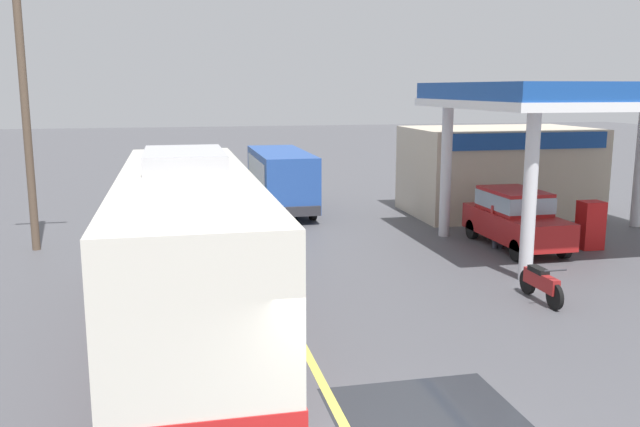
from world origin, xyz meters
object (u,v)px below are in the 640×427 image
Objects in this scene: coach_bus_main at (189,255)px; minibus_opposing_lane at (281,175)px; pedestrian_near_pump at (499,219)px; motorcycle_parked_forecourt at (541,283)px; car_trailing_behind_bus at (186,180)px; car_at_pump at (515,216)px.

coach_bus_main reaches higher than minibus_opposing_lane.
minibus_opposing_lane is 3.69× the size of pedestrian_near_pump.
pedestrian_near_pump is (1.51, 5.09, 0.49)m from motorcycle_parked_forecourt.
motorcycle_parked_forecourt is at bearing -63.62° from car_trailing_behind_bus.
minibus_opposing_lane is 13.47m from motorcycle_parked_forecourt.
minibus_opposing_lane is (4.01, 13.46, -0.25)m from coach_bus_main.
coach_bus_main is 2.63× the size of car_at_pump.
coach_bus_main is 11.23m from pedestrian_near_pump.
car_at_pump is at bearing 29.53° from coach_bus_main.
coach_bus_main is at bearing -149.07° from pedestrian_near_pump.
car_at_pump reaches higher than motorcycle_parked_forecourt.
car_trailing_behind_bus is (0.31, 16.36, -0.71)m from coach_bus_main.
car_at_pump is 0.56m from pedestrian_near_pump.
car_trailing_behind_bus is at bearing 141.90° from minibus_opposing_lane.
car_trailing_behind_bus is (-9.85, 10.61, 0.00)m from car_at_pump.
pedestrian_near_pump reaches higher than motorcycle_parked_forecourt.
car_trailing_behind_bus is at bearing 131.24° from pedestrian_near_pump.
car_at_pump is at bearing -51.40° from minibus_opposing_lane.
coach_bus_main is 1.80× the size of minibus_opposing_lane.
motorcycle_parked_forecourt is 0.43× the size of car_trailing_behind_bus.
minibus_opposing_lane reaches higher than pedestrian_near_pump.
car_at_pump is at bearing -0.07° from pedestrian_near_pump.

